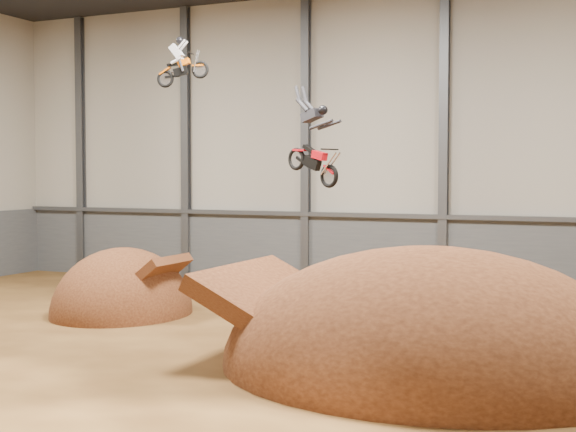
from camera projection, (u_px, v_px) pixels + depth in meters
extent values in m
plane|color=#472B13|center=(217.00, 358.00, 23.85)|extent=(40.00, 40.00, 0.00)
cube|color=#A9A396|center=(374.00, 141.00, 37.18)|extent=(40.00, 0.10, 14.00)
cube|color=#505357|center=(372.00, 254.00, 37.36)|extent=(39.80, 0.18, 3.50)
cube|color=#47494F|center=(372.00, 215.00, 37.13)|extent=(39.80, 0.35, 0.20)
cube|color=#47494F|center=(81.00, 146.00, 43.75)|extent=(0.40, 0.36, 13.90)
cube|color=#47494F|center=(186.00, 144.00, 41.05)|extent=(0.40, 0.36, 13.90)
cube|color=#47494F|center=(306.00, 142.00, 38.34)|extent=(0.40, 0.36, 13.90)
cube|color=#47494F|center=(444.00, 140.00, 35.64)|extent=(0.40, 0.36, 13.90)
ellipsoid|color=#3F1E0F|center=(123.00, 314.00, 31.24)|extent=(5.22, 6.02, 5.22)
ellipsoid|color=#3F1E0F|center=(430.00, 369.00, 22.47)|extent=(11.95, 10.57, 6.90)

